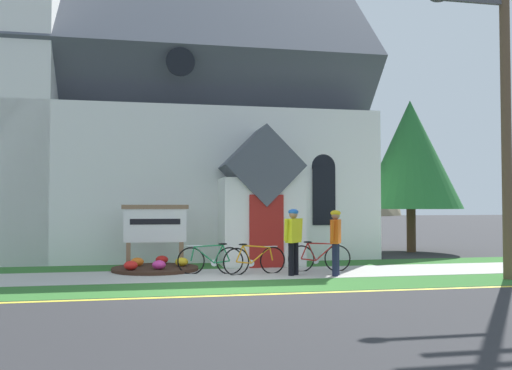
{
  "coord_description": "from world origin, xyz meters",
  "views": [
    {
      "loc": [
        -1.83,
        -12.51,
        1.82
      ],
      "look_at": [
        1.32,
        3.39,
        2.39
      ],
      "focal_mm": 38.85,
      "sensor_mm": 36.0,
      "label": 1
    }
  ],
  "objects": [
    {
      "name": "cyclist_in_red_jersey",
      "position": [
        2.9,
        0.94,
        0.98
      ],
      "size": [
        0.44,
        0.61,
        1.67
      ],
      "color": "#191E38",
      "rests_on": "ground"
    },
    {
      "name": "cyclist_in_green_jersey",
      "position": [
        1.87,
        1.24,
        1.0
      ],
      "size": [
        0.57,
        0.5,
        1.7
      ],
      "color": "black",
      "rests_on": "ground"
    },
    {
      "name": "utility_pole",
      "position": [
        6.74,
        -0.43,
        5.09
      ],
      "size": [
        3.12,
        0.28,
        9.21
      ],
      "color": "brown",
      "rests_on": "ground"
    },
    {
      "name": "bicycle_black",
      "position": [
        2.79,
        1.96,
        0.38
      ],
      "size": [
        1.73,
        0.2,
        0.84
      ],
      "color": "black",
      "rests_on": "ground"
    },
    {
      "name": "curb_paint_stripe",
      "position": [
        -0.83,
        -1.52,
        0.0
      ],
      "size": [
        28.0,
        0.16,
        0.01
      ],
      "primitive_type": "cube",
      "color": "yellow",
      "rests_on": "ground"
    },
    {
      "name": "sidewalk_slab",
      "position": [
        -0.83,
        1.78,
        0.01
      ],
      "size": [
        32.0,
        2.45,
        0.01
      ],
      "primitive_type": "cube",
      "color": "#A8A59E",
      "rests_on": "ground"
    },
    {
      "name": "church_building",
      "position": [
        -1.17,
        9.64,
        4.93
      ],
      "size": [
        13.74,
        12.4,
        13.92
      ],
      "color": "white",
      "rests_on": "ground"
    },
    {
      "name": "roadside_conifer",
      "position": [
        8.12,
        7.13,
        3.73
      ],
      "size": [
        3.84,
        3.84,
        5.83
      ],
      "color": "#4C3823",
      "rests_on": "ground"
    },
    {
      "name": "yard_deciduous_tree",
      "position": [
        -6.18,
        7.63,
        3.85
      ],
      "size": [
        4.66,
        4.66,
        5.08
      ],
      "color": "#3D2D1E",
      "rests_on": "ground"
    },
    {
      "name": "church_lawn",
      "position": [
        -0.83,
        3.84,
        0.0
      ],
      "size": [
        24.0,
        1.66,
        0.01
      ],
      "primitive_type": "cube",
      "color": "#2D6628",
      "rests_on": "ground"
    },
    {
      "name": "bicycle_white",
      "position": [
        0.94,
        1.68,
        0.37
      ],
      "size": [
        1.72,
        0.38,
        0.83
      ],
      "color": "black",
      "rests_on": "ground"
    },
    {
      "name": "distant_hill",
      "position": [
        -1.86,
        78.14,
        0.0
      ],
      "size": [
        86.22,
        39.89,
        19.63
      ],
      "primitive_type": "ellipsoid",
      "color": "#847A5B",
      "rests_on": "ground"
    },
    {
      "name": "bicycle_silver",
      "position": [
        -0.17,
        1.95,
        0.37
      ],
      "size": [
        1.71,
        0.33,
        0.83
      ],
      "color": "black",
      "rests_on": "ground"
    },
    {
      "name": "ground",
      "position": [
        0.0,
        4.0,
        0.0
      ],
      "size": [
        140.0,
        140.0,
        0.0
      ],
      "primitive_type": "plane",
      "color": "#2B2B2D"
    },
    {
      "name": "flower_bed",
      "position": [
        -1.59,
        2.96,
        0.09
      ],
      "size": [
        2.35,
        2.35,
        0.34
      ],
      "color": "#382319",
      "rests_on": "ground"
    },
    {
      "name": "church_sign",
      "position": [
        -1.58,
        3.49,
        1.2
      ],
      "size": [
        1.88,
        0.16,
        1.81
      ],
      "color": "#7F6047",
      "rests_on": "ground"
    },
    {
      "name": "grass_verge",
      "position": [
        -0.83,
        -0.4,
        0.0
      ],
      "size": [
        32.0,
        1.93,
        0.01
      ],
      "primitive_type": "cube",
      "color": "#2D6628",
      "rests_on": "ground"
    }
  ]
}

